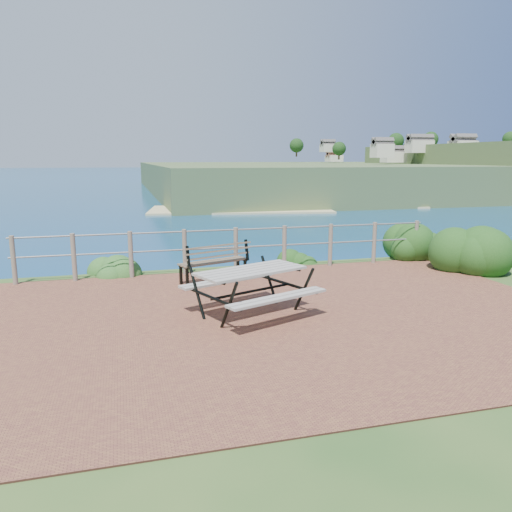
{
  "coord_description": "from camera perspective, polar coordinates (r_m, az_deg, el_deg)",
  "views": [
    {
      "loc": [
        -2.45,
        -7.43,
        2.55
      ],
      "look_at": [
        -0.07,
        1.36,
        0.75
      ],
      "focal_mm": 35.0,
      "sensor_mm": 36.0,
      "label": 1
    }
  ],
  "objects": [
    {
      "name": "shrub_right_front",
      "position": [
        12.48,
        24.0,
        -1.59
      ],
      "size": [
        1.58,
        1.58,
        2.23
      ],
      "primitive_type": "ellipsoid",
      "color": "#1B4414",
      "rests_on": "ground"
    },
    {
      "name": "shrub_lip_east",
      "position": [
        12.49,
        5.17,
        -0.66
      ],
      "size": [
        0.71,
        0.71,
        0.43
      ],
      "primitive_type": "ellipsoid",
      "color": "#1B4414",
      "rests_on": "ground"
    },
    {
      "name": "shrub_right_edge",
      "position": [
        13.53,
        17.49,
        -0.22
      ],
      "size": [
        1.08,
        1.08,
        1.55
      ],
      "primitive_type": "ellipsoid",
      "color": "#1B4414",
      "rests_on": "ground"
    },
    {
      "name": "picnic_table",
      "position": [
        8.13,
        -0.58,
        -3.55
      ],
      "size": [
        1.93,
        1.46,
        0.75
      ],
      "rotation": [
        0.0,
        0.0,
        0.38
      ],
      "color": "gray",
      "rests_on": "ground"
    },
    {
      "name": "park_bench",
      "position": [
        10.35,
        -4.88,
        0.03
      ],
      "size": [
        1.53,
        0.85,
        0.84
      ],
      "rotation": [
        0.0,
        0.0,
        0.34
      ],
      "color": "brown",
      "rests_on": "ground"
    },
    {
      "name": "distant_bay",
      "position": [
        273.75,
        25.06,
        9.27
      ],
      "size": [
        290.0,
        232.36,
        24.0
      ],
      "color": "#415A2D",
      "rests_on": "ground"
    },
    {
      "name": "ground",
      "position": [
        8.23,
        2.97,
        -6.89
      ],
      "size": [
        10.0,
        7.0,
        0.12
      ],
      "primitive_type": "cube",
      "color": "brown",
      "rests_on": "ground"
    },
    {
      "name": "ocean",
      "position": [
        207.46,
        -14.73,
        10.09
      ],
      "size": [
        1200.0,
        1200.0,
        0.0
      ],
      "primitive_type": "plane",
      "color": "navy",
      "rests_on": "ground"
    },
    {
      "name": "shrub_lip_west",
      "position": [
        11.6,
        -15.98,
        -1.96
      ],
      "size": [
        0.87,
        0.87,
        0.66
      ],
      "primitive_type": "ellipsoid",
      "color": "#275A21",
      "rests_on": "ground"
    },
    {
      "name": "safety_railing",
      "position": [
        11.23,
        -2.32,
        1.03
      ],
      "size": [
        9.4,
        0.1,
        1.0
      ],
      "color": "#6B5B4C",
      "rests_on": "ground"
    }
  ]
}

